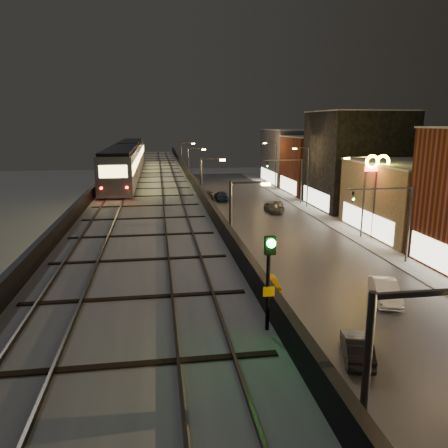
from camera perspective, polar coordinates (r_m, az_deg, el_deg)
road_surface at (r=51.14m, az=5.83°, el=-1.05°), size 17.00×120.00×0.06m
sidewalk_right at (r=54.46m, az=16.07°, el=-0.59°), size 4.00×120.00×0.14m
under_viaduct_pavement at (r=49.57m, az=-9.47°, el=-1.62°), size 11.00×120.00×0.06m
elevated_viaduct at (r=45.36m, az=-9.77°, el=4.22°), size 9.00×100.00×6.30m
viaduct_trackbed at (r=45.37m, az=-9.82°, el=5.20°), size 8.40×100.00×0.32m
viaduct_parapet_streetside at (r=45.46m, az=-4.32°, el=5.96°), size 0.30×100.00×1.10m
viaduct_parapet_far at (r=45.64m, az=-15.32°, el=5.56°), size 0.30×100.00×1.10m
building_c at (r=54.21m, az=23.91°, el=3.06°), size 12.20×15.20×8.16m
building_d at (r=67.77m, az=16.92°, el=7.97°), size 12.20×13.20×14.16m
building_e at (r=80.76m, az=12.56°, el=7.52°), size 12.20×12.20×10.16m
building_f at (r=93.86m, az=9.49°, el=8.70°), size 12.20×16.20×11.16m
streetlight_left_0 at (r=11.72m, az=18.73°, el=-25.69°), size 2.57×0.28×9.00m
streetlight_left_1 at (r=27.37m, az=1.41°, el=-2.21°), size 2.57×0.28×9.00m
streetlight_left_2 at (r=44.81m, az=-2.62°, el=3.79°), size 2.57×0.28×9.00m
streetlight_right_2 at (r=49.62m, az=17.54°, el=4.10°), size 2.56×0.28×9.00m
streetlight_left_3 at (r=62.58m, az=-4.39°, el=6.41°), size 2.57×0.28×9.00m
streetlight_right_3 at (r=66.10m, az=10.70°, el=6.58°), size 2.56×0.28×9.00m
streetlight_left_4 at (r=80.44m, az=-5.38°, el=7.87°), size 2.57×0.28×9.00m
streetlight_right_4 at (r=83.22m, az=6.61°, el=8.01°), size 2.56×0.28×9.00m
traffic_light_rig_a at (r=41.52m, az=21.76°, el=1.09°), size 6.10×0.34×7.00m
traffic_light_rig_b at (r=68.73m, az=9.15°, el=6.26°), size 6.10×0.34×7.00m
subway_train at (r=52.92m, az=-12.50°, el=8.33°), size 2.93×35.38×3.50m
rail_signal at (r=12.19m, az=5.94°, el=-5.33°), size 0.33×0.42×2.81m
car_taxi at (r=33.69m, az=5.74°, el=-7.52°), size 1.59×3.77×1.27m
car_near_white at (r=25.33m, az=16.97°, el=-15.27°), size 2.53×4.24×1.32m
car_mid_dark at (r=71.66m, az=-0.36°, el=3.66°), size 2.21×5.10×1.46m
car_far_white at (r=73.44m, az=-2.11°, el=3.85°), size 2.03×4.23×1.40m
car_onc_silver at (r=33.34m, az=20.29°, el=-8.31°), size 2.84×4.85×1.51m
car_onc_white at (r=62.15m, az=6.40°, el=2.04°), size 2.00×4.54×1.30m
car_onc_red at (r=64.97m, az=7.20°, el=2.47°), size 2.07×3.79×1.22m
sign_mcdonalds at (r=49.42m, az=19.34°, el=6.43°), size 2.72×0.37×9.20m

